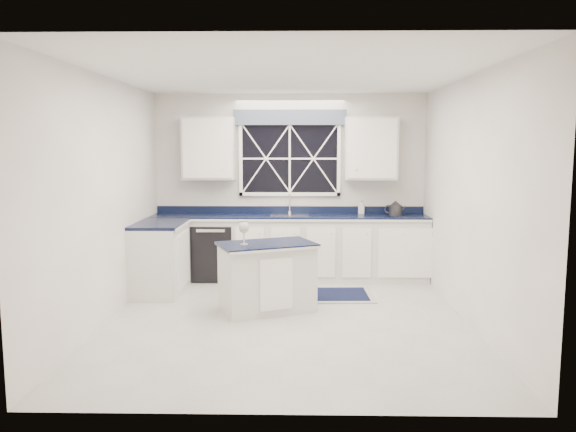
{
  "coord_description": "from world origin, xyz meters",
  "views": [
    {
      "loc": [
        0.14,
        -6.11,
        1.94
      ],
      "look_at": [
        0.01,
        0.4,
        1.12
      ],
      "focal_mm": 35.0,
      "sensor_mm": 36.0,
      "label": 1
    }
  ],
  "objects_px": {
    "kettle": "(395,209)",
    "faucet": "(290,203)",
    "wine_glass": "(244,228)",
    "dishwasher": "(214,251)",
    "island": "(267,277)",
    "soap_bottle": "(362,207)"
  },
  "relations": [
    {
      "from": "wine_glass",
      "to": "dishwasher",
      "type": "bearing_deg",
      "value": 109.61
    },
    {
      "from": "faucet",
      "to": "soap_bottle",
      "type": "bearing_deg",
      "value": -0.01
    },
    {
      "from": "island",
      "to": "wine_glass",
      "type": "relative_size",
      "value": 4.51
    },
    {
      "from": "island",
      "to": "wine_glass",
      "type": "height_order",
      "value": "wine_glass"
    },
    {
      "from": "kettle",
      "to": "wine_glass",
      "type": "relative_size",
      "value": 1.05
    },
    {
      "from": "kettle",
      "to": "soap_bottle",
      "type": "height_order",
      "value": "kettle"
    },
    {
      "from": "island",
      "to": "wine_glass",
      "type": "distance_m",
      "value": 0.66
    },
    {
      "from": "faucet",
      "to": "wine_glass",
      "type": "xyz_separation_m",
      "value": [
        -0.49,
        -1.9,
        -0.1
      ]
    },
    {
      "from": "kettle",
      "to": "faucet",
      "type": "bearing_deg",
      "value": -165.69
    },
    {
      "from": "faucet",
      "to": "wine_glass",
      "type": "distance_m",
      "value": 1.96
    },
    {
      "from": "dishwasher",
      "to": "wine_glass",
      "type": "bearing_deg",
      "value": -70.39
    },
    {
      "from": "island",
      "to": "kettle",
      "type": "height_order",
      "value": "kettle"
    },
    {
      "from": "soap_bottle",
      "to": "dishwasher",
      "type": "bearing_deg",
      "value": -174.87
    },
    {
      "from": "kettle",
      "to": "wine_glass",
      "type": "distance_m",
      "value": 2.64
    },
    {
      "from": "faucet",
      "to": "wine_glass",
      "type": "relative_size",
      "value": 1.08
    },
    {
      "from": "dishwasher",
      "to": "kettle",
      "type": "bearing_deg",
      "value": -0.06
    },
    {
      "from": "dishwasher",
      "to": "island",
      "type": "height_order",
      "value": "dishwasher"
    },
    {
      "from": "island",
      "to": "soap_bottle",
      "type": "xyz_separation_m",
      "value": [
        1.3,
        1.79,
        0.63
      ]
    },
    {
      "from": "dishwasher",
      "to": "wine_glass",
      "type": "height_order",
      "value": "wine_glass"
    },
    {
      "from": "soap_bottle",
      "to": "island",
      "type": "bearing_deg",
      "value": -125.95
    },
    {
      "from": "wine_glass",
      "to": "faucet",
      "type": "bearing_deg",
      "value": 75.44
    },
    {
      "from": "faucet",
      "to": "island",
      "type": "height_order",
      "value": "faucet"
    }
  ]
}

